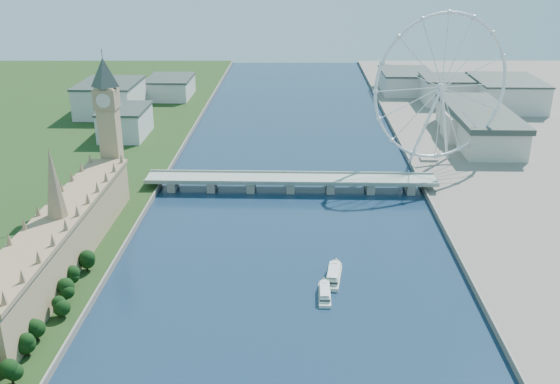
{
  "coord_description": "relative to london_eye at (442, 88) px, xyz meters",
  "views": [
    {
      "loc": [
        4.85,
        -143.8,
        172.37
      ],
      "look_at": [
        -5.55,
        210.0,
        33.26
      ],
      "focal_mm": 40.0,
      "sensor_mm": 36.0,
      "label": 1
    }
  ],
  "objects": [
    {
      "name": "tree_row",
      "position": [
        -232.98,
        -289.08,
        -58.5
      ],
      "size": [
        7.91,
        199.91,
        19.93
      ],
      "color": "black",
      "rests_on": "ground"
    },
    {
      "name": "big_ben",
      "position": [
        -247.98,
        -77.08,
        -0.95
      ],
      "size": [
        20.02,
        20.02,
        110.0
      ],
      "color": "tan",
      "rests_on": "ground"
    },
    {
      "name": "parliament_range",
      "position": [
        -247.98,
        -185.08,
        -49.04
      ],
      "size": [
        24.0,
        200.0,
        70.0
      ],
      "color": "tan",
      "rests_on": "ground"
    },
    {
      "name": "london_eye",
      "position": [
        0.0,
        0.0,
        0.0
      ],
      "size": [
        113.6,
        39.12,
        124.3
      ],
      "color": "silver",
      "rests_on": "ground"
    },
    {
      "name": "westminster_bridge",
      "position": [
        -119.98,
        -55.08,
        -60.89
      ],
      "size": [
        220.0,
        22.0,
        9.5
      ],
      "color": "gray",
      "rests_on": "ground"
    },
    {
      "name": "county_hall",
      "position": [
        55.02,
        74.92,
        -67.52
      ],
      "size": [
        54.0,
        144.0,
        35.0
      ],
      "primitive_type": null,
      "color": "beige",
      "rests_on": "ground"
    },
    {
      "name": "city_skyline",
      "position": [
        -80.75,
        205.0,
        -50.56
      ],
      "size": [
        505.0,
        280.0,
        32.0
      ],
      "color": "beige",
      "rests_on": "ground"
    },
    {
      "name": "tour_boat_far",
      "position": [
        -94.32,
        -192.74,
        -67.52
      ],
      "size": [
        12.0,
        31.52,
        6.8
      ],
      "primitive_type": null,
      "rotation": [
        0.0,
        0.0,
        -0.14
      ],
      "color": "beige",
      "rests_on": "ground"
    },
    {
      "name": "tour_boat_near",
      "position": [
        -99.93,
        -211.67,
        -67.52
      ],
      "size": [
        7.07,
        26.25,
        5.74
      ],
      "primitive_type": null,
      "rotation": [
        0.0,
        0.0,
        -0.02
      ],
      "color": "silver",
      "rests_on": "ground"
    }
  ]
}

